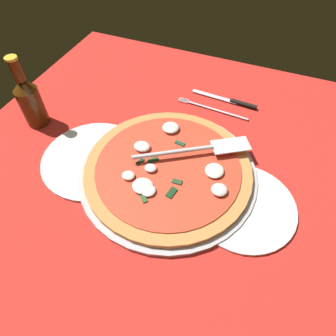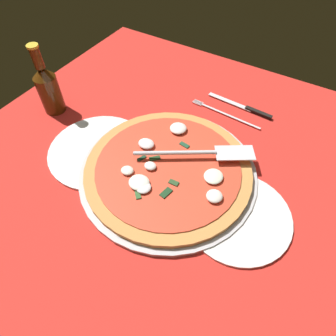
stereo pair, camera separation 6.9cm
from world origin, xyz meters
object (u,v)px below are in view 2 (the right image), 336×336
(pizza, at_px, (168,168))
(beer_bottle, at_px, (48,88))
(dinner_plate_right, at_px, (238,216))
(pizza_server, at_px, (199,153))
(place_setting_far, at_px, (235,112))
(dinner_plate_left, at_px, (99,151))

(pizza, bearing_deg, beer_bottle, 175.11)
(dinner_plate_right, xyz_separation_m, beer_bottle, (-0.59, 0.06, 0.07))
(pizza_server, distance_m, place_setting_far, 0.24)
(pizza, relative_size, place_setting_far, 1.75)
(place_setting_far, bearing_deg, pizza_server, 93.14)
(dinner_plate_left, xyz_separation_m, pizza, (0.19, 0.03, 0.02))
(pizza, height_order, pizza_server, pizza_server)
(pizza_server, bearing_deg, dinner_plate_left, 168.57)
(dinner_plate_right, height_order, pizza_server, pizza_server)
(dinner_plate_right, relative_size, place_setting_far, 1.02)
(dinner_plate_right, distance_m, place_setting_far, 0.35)
(dinner_plate_left, xyz_separation_m, place_setting_far, (0.24, 0.33, -0.00))
(beer_bottle, bearing_deg, dinner_plate_left, -16.51)
(beer_bottle, bearing_deg, dinner_plate_right, -5.62)
(dinner_plate_right, distance_m, beer_bottle, 0.60)
(pizza, relative_size, pizza_server, 1.54)
(pizza, bearing_deg, dinner_plate_left, -171.29)
(dinner_plate_right, bearing_deg, dinner_plate_left, -179.23)
(dinner_plate_right, bearing_deg, pizza, 172.82)
(pizza, bearing_deg, dinner_plate_right, -7.18)
(beer_bottle, bearing_deg, pizza_server, 3.37)
(dinner_plate_left, height_order, pizza_server, pizza_server)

